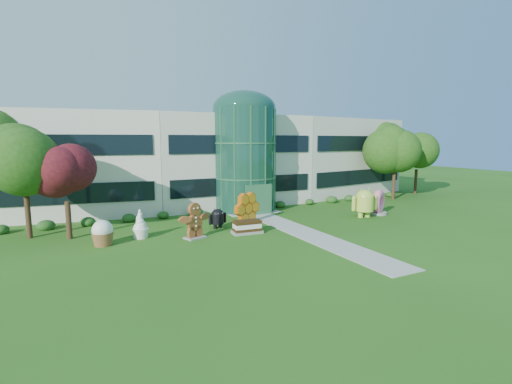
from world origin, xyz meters
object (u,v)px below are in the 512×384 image
gingerbread (195,220)px  android_green (365,201)px  donut (378,202)px  android_black (218,217)px

gingerbread → android_green: bearing=-18.4°
android_green → donut: size_ratio=1.26×
android_green → android_black: (-13.06, 1.98, -0.57)m
android_green → donut: bearing=24.0°
donut → gingerbread: bearing=154.0°
android_green → donut: android_green is taller
android_green → android_black: 13.22m
android_black → donut: donut is taller
android_black → donut: (15.13, -1.46, 0.26)m
android_black → android_green: bearing=-16.8°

